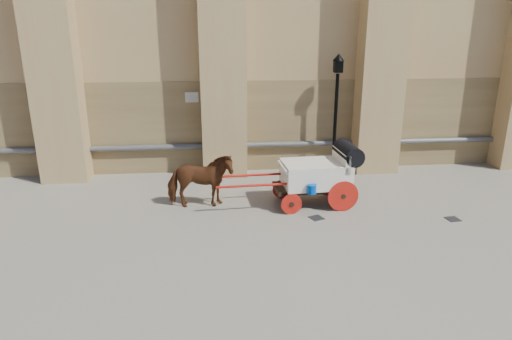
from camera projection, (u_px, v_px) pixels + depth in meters
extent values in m
plane|color=slate|center=(269.00, 217.00, 11.70)|extent=(90.00, 90.00, 0.00)
cube|color=#937C4D|center=(313.00, 124.00, 15.35)|extent=(44.00, 0.35, 3.00)
cylinder|color=#59595B|center=(314.00, 144.00, 15.28)|extent=(42.00, 0.18, 0.18)
cube|color=beige|center=(192.00, 97.00, 14.51)|extent=(0.42, 0.04, 0.32)
imported|color=#602C16|center=(200.00, 181.00, 12.14)|extent=(0.83, 1.77, 1.49)
cube|color=black|center=(312.00, 187.00, 12.40)|extent=(2.08, 1.04, 0.11)
cube|color=white|center=(316.00, 174.00, 12.30)|extent=(1.82, 1.25, 0.65)
cube|color=white|center=(341.00, 160.00, 12.28)|extent=(0.20, 1.16, 0.51)
cube|color=white|center=(287.00, 167.00, 12.11)|extent=(0.38, 1.03, 0.09)
cylinder|color=black|center=(348.00, 153.00, 12.25)|extent=(0.58, 1.18, 0.52)
cylinder|color=red|center=(343.00, 196.00, 11.99)|extent=(0.83, 0.10, 0.83)
cylinder|color=red|center=(330.00, 182.00, 13.07)|extent=(0.83, 0.10, 0.83)
cylinder|color=red|center=(291.00, 204.00, 11.83)|extent=(0.56, 0.09, 0.55)
cylinder|color=red|center=(282.00, 189.00, 12.91)|extent=(0.56, 0.09, 0.55)
cylinder|color=red|center=(259.00, 185.00, 11.70)|extent=(2.22, 0.19, 0.06)
cylinder|color=red|center=(254.00, 175.00, 12.48)|extent=(2.22, 0.19, 0.06)
cylinder|color=#0148B6|center=(312.00, 189.00, 11.71)|extent=(0.24, 0.24, 0.24)
cylinder|color=black|center=(335.00, 125.00, 14.61)|extent=(0.11, 0.11, 3.26)
cone|color=black|center=(333.00, 169.00, 15.06)|extent=(0.33, 0.33, 0.33)
cube|color=black|center=(338.00, 66.00, 14.04)|extent=(0.25, 0.25, 0.38)
cone|color=black|center=(339.00, 57.00, 13.96)|extent=(0.36, 0.36, 0.22)
cube|color=black|center=(316.00, 218.00, 11.65)|extent=(0.42, 0.42, 0.01)
cube|color=black|center=(453.00, 219.00, 11.59)|extent=(0.36, 0.36, 0.01)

